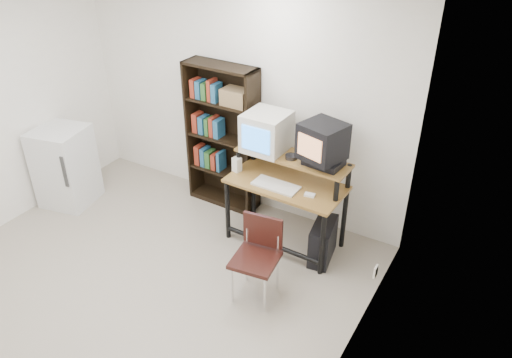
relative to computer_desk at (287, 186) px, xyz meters
The scene contains 18 objects.
floor 1.88m from the computer_desk, 120.76° to the right, with size 4.00×4.00×0.01m, color #A89D8B.
ceiling 2.59m from the computer_desk, 120.76° to the right, with size 4.00×4.00×0.01m, color white.
back_wall 1.19m from the computer_desk, 150.69° to the left, with size 4.00×0.01×2.60m, color white.
right_wall 1.96m from the computer_desk, 53.54° to the right, with size 0.01×4.00×2.60m, color white.
computer_desk is the anchor object (origin of this frame).
crt_monitor 0.59m from the computer_desk, 158.73° to the left, with size 0.43×0.44×0.40m.
vcr 0.48m from the computer_desk, 16.21° to the left, with size 0.36×0.26×0.08m, color black.
crt_tv 0.63m from the computer_desk, 16.95° to the left, with size 0.47×0.46×0.36m.
cd_spindle 0.31m from the computer_desk, 81.96° to the left, with size 0.12×0.12×0.05m, color #26262B.
keyboard 0.15m from the computer_desk, 113.35° to the right, with size 0.47×0.21×0.04m, color silver.
mousepad 0.32m from the computer_desk, 22.97° to the right, with size 0.22×0.18×0.01m, color black.
mouse 0.33m from the computer_desk, 21.95° to the right, with size 0.10×0.06×0.03m, color white.
desk_speaker 0.57m from the computer_desk, behind, with size 0.08×0.07×0.17m, color silver.
pc_tower 0.67m from the computer_desk, ahead, with size 0.20×0.45×0.42m, color black.
school_chair 0.86m from the computer_desk, 80.51° to the right, with size 0.44×0.44×0.79m.
bookshelf 1.08m from the computer_desk, 160.45° to the left, with size 0.86×0.30×1.70m.
mini_fridge 2.69m from the computer_desk, 167.03° to the right, with size 0.66×0.66×0.94m.
wall_outlet 1.21m from the computer_desk, 17.67° to the right, with size 0.02×0.08×0.12m, color beige.
Camera 1 is at (2.80, -2.38, 3.32)m, focal length 35.00 mm.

